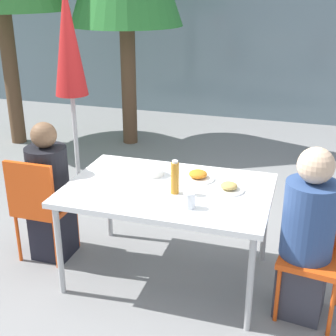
% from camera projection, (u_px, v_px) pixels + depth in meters
% --- Properties ---
extents(ground_plane, '(24.00, 24.00, 0.00)m').
position_uv_depth(ground_plane, '(168.00, 274.00, 3.62)').
color(ground_plane, gray).
extents(building_facade, '(10.00, 0.20, 3.00)m').
position_uv_depth(building_facade, '(257.00, 23.00, 7.21)').
color(building_facade, slate).
rests_on(building_facade, ground).
extents(dining_table, '(1.46, 0.98, 0.74)m').
position_uv_depth(dining_table, '(168.00, 194.00, 3.36)').
color(dining_table, white).
rests_on(dining_table, ground).
extents(chair_left, '(0.40, 0.40, 0.87)m').
position_uv_depth(chair_left, '(39.00, 202.00, 3.65)').
color(chair_left, '#E54C14').
rests_on(chair_left, ground).
extents(person_left, '(0.32, 0.32, 1.14)m').
position_uv_depth(person_left, '(50.00, 195.00, 3.69)').
color(person_left, black).
rests_on(person_left, ground).
extents(chair_right, '(0.45, 0.45, 0.87)m').
position_uv_depth(chair_right, '(316.00, 242.00, 3.08)').
color(chair_right, '#E54C14').
rests_on(chair_right, ground).
extents(person_right, '(0.34, 0.34, 1.19)m').
position_uv_depth(person_right, '(307.00, 239.00, 3.02)').
color(person_right, '#383842').
rests_on(person_right, ground).
extents(closed_umbrella, '(0.36, 0.36, 2.13)m').
position_uv_depth(closed_umbrella, '(69.00, 52.00, 4.30)').
color(closed_umbrella, '#333333').
rests_on(closed_umbrella, ground).
extents(plate_0, '(0.22, 0.22, 0.06)m').
position_uv_depth(plate_0, '(229.00, 188.00, 3.28)').
color(plate_0, white).
rests_on(plate_0, dining_table).
extents(plate_1, '(0.25, 0.25, 0.07)m').
position_uv_depth(plate_1, '(198.00, 176.00, 3.47)').
color(plate_1, white).
rests_on(plate_1, dining_table).
extents(bottle, '(0.06, 0.06, 0.24)m').
position_uv_depth(bottle, '(175.00, 178.00, 3.21)').
color(bottle, '#B7751E').
rests_on(bottle, dining_table).
extents(drinking_cup, '(0.08, 0.08, 0.11)m').
position_uv_depth(drinking_cup, '(189.00, 200.00, 3.02)').
color(drinking_cup, white).
rests_on(drinking_cup, dining_table).
extents(salad_bowl, '(0.17, 0.17, 0.06)m').
position_uv_depth(salad_bowl, '(153.00, 171.00, 3.55)').
color(salad_bowl, white).
rests_on(salad_bowl, dining_table).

